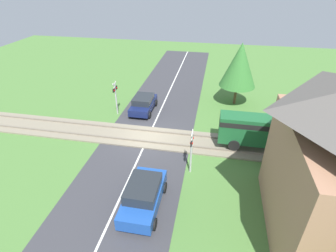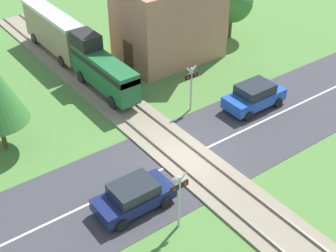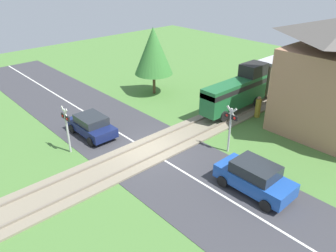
{
  "view_description": "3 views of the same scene",
  "coord_description": "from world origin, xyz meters",
  "px_view_note": "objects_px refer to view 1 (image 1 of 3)",
  "views": [
    {
      "loc": [
        15.64,
        4.49,
        10.77
      ],
      "look_at": [
        0.0,
        1.52,
        1.2
      ],
      "focal_mm": 28.0,
      "sensor_mm": 36.0,
      "label": 1
    },
    {
      "loc": [
        -12.06,
        -14.73,
        15.17
      ],
      "look_at": [
        0.0,
        1.52,
        1.2
      ],
      "focal_mm": 50.0,
      "sensor_mm": 36.0,
      "label": 2
    },
    {
      "loc": [
        13.2,
        -10.54,
        10.32
      ],
      "look_at": [
        0.0,
        1.52,
        1.2
      ],
      "focal_mm": 35.0,
      "sensor_mm": 36.0,
      "label": 3
    }
  ],
  "objects_px": {
    "car_near_crossing": "(143,103)",
    "car_far_side": "(143,195)",
    "pedestrian_by_station": "(280,156)",
    "crossing_signal_east_approach": "(192,147)",
    "crossing_signal_west_approach": "(116,94)",
    "train": "(332,133)"
  },
  "relations": [
    {
      "from": "car_near_crossing",
      "to": "car_far_side",
      "type": "distance_m",
      "value": 10.86
    },
    {
      "from": "pedestrian_by_station",
      "to": "crossing_signal_east_approach",
      "type": "bearing_deg",
      "value": -73.5
    },
    {
      "from": "car_near_crossing",
      "to": "crossing_signal_west_approach",
      "type": "distance_m",
      "value": 2.55
    },
    {
      "from": "car_far_side",
      "to": "pedestrian_by_station",
      "type": "bearing_deg",
      "value": 122.68
    },
    {
      "from": "crossing_signal_west_approach",
      "to": "pedestrian_by_station",
      "type": "xyz_separation_m",
      "value": [
        4.71,
        12.47,
        -1.15
      ]
    },
    {
      "from": "crossing_signal_east_approach",
      "to": "pedestrian_by_station",
      "type": "height_order",
      "value": "crossing_signal_east_approach"
    },
    {
      "from": "train",
      "to": "crossing_signal_east_approach",
      "type": "relative_size",
      "value": 4.7
    },
    {
      "from": "crossing_signal_east_approach",
      "to": "pedestrian_by_station",
      "type": "xyz_separation_m",
      "value": [
        -1.61,
        5.44,
        -1.15
      ]
    },
    {
      "from": "crossing_signal_west_approach",
      "to": "pedestrian_by_station",
      "type": "bearing_deg",
      "value": 69.31
    },
    {
      "from": "car_far_side",
      "to": "crossing_signal_west_approach",
      "type": "distance_m",
      "value": 10.79
    },
    {
      "from": "car_near_crossing",
      "to": "crossing_signal_east_approach",
      "type": "relative_size",
      "value": 1.24
    },
    {
      "from": "train",
      "to": "car_near_crossing",
      "type": "height_order",
      "value": "train"
    },
    {
      "from": "train",
      "to": "car_far_side",
      "type": "distance_m",
      "value": 12.47
    },
    {
      "from": "crossing_signal_west_approach",
      "to": "car_far_side",
      "type": "bearing_deg",
      "value": 27.48
    },
    {
      "from": "crossing_signal_west_approach",
      "to": "pedestrian_by_station",
      "type": "relative_size",
      "value": 1.82
    },
    {
      "from": "crossing_signal_east_approach",
      "to": "pedestrian_by_station",
      "type": "relative_size",
      "value": 1.82
    },
    {
      "from": "train",
      "to": "crossing_signal_west_approach",
      "type": "bearing_deg",
      "value": -101.43
    },
    {
      "from": "crossing_signal_west_approach",
      "to": "car_near_crossing",
      "type": "bearing_deg",
      "value": 114.47
    },
    {
      "from": "train",
      "to": "crossing_signal_west_approach",
      "type": "distance_m",
      "value": 15.94
    },
    {
      "from": "train",
      "to": "pedestrian_by_station",
      "type": "height_order",
      "value": "train"
    },
    {
      "from": "train",
      "to": "pedestrian_by_station",
      "type": "distance_m",
      "value": 3.7
    },
    {
      "from": "car_near_crossing",
      "to": "car_far_side",
      "type": "xyz_separation_m",
      "value": [
        10.47,
        2.88,
        0.08
      ]
    }
  ]
}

